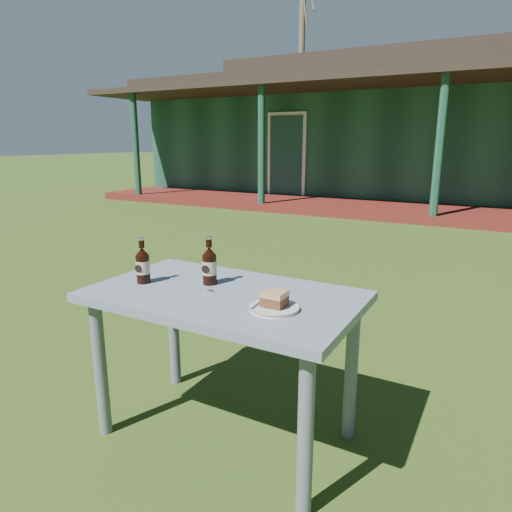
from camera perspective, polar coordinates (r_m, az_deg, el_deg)
The scene contains 10 objects.
ground at distance 3.66m, azimuth 10.01°, elevation -8.11°, with size 80.00×80.00×0.00m, color #334916.
pavilion at distance 12.65m, azimuth 24.91°, elevation 14.00°, with size 15.80×8.30×3.45m.
tree_left at distance 22.94m, azimuth 5.73°, elevation 23.88°, with size 0.28×0.28×10.50m, color brown.
cafe_table at distance 2.08m, azimuth -4.04°, elevation -7.18°, with size 1.20×0.70×0.72m.
plate at distance 1.83m, azimuth 2.29°, elevation -6.47°, with size 0.20×0.20×0.01m.
cake_slice at distance 1.82m, azimuth 2.32°, elevation -5.32°, with size 0.09×0.09×0.06m.
fork at distance 1.85m, azimuth 0.34°, elevation -6.00°, with size 0.01×0.14×0.00m, color silver.
cola_bottle_near at distance 2.14m, azimuth -5.84°, elevation -1.17°, with size 0.07×0.07×0.23m.
cola_bottle_far at distance 2.21m, azimuth -13.97°, elevation -1.09°, with size 0.06×0.07×0.22m.
bottle_cap at distance 2.05m, azimuth -5.75°, elevation -4.41°, with size 0.03×0.03×0.01m, color silver.
Camera 1 is at (1.06, -3.22, 1.38)m, focal length 32.00 mm.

